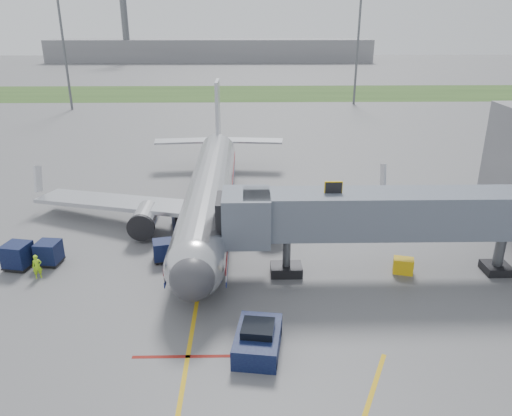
{
  "coord_description": "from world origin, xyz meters",
  "views": [
    {
      "loc": [
        3.25,
        -26.15,
        17.29
      ],
      "look_at": [
        3.95,
        9.71,
        3.2
      ],
      "focal_mm": 35.0,
      "sensor_mm": 36.0,
      "label": 1
    }
  ],
  "objects_px": {
    "airliner": "(210,191)",
    "pushback_tug": "(258,340)",
    "ramp_worker": "(37,267)",
    "belt_loader": "(180,224)"
  },
  "relations": [
    {
      "from": "airliner",
      "to": "pushback_tug",
      "type": "relative_size",
      "value": 8.52
    },
    {
      "from": "airliner",
      "to": "ramp_worker",
      "type": "height_order",
      "value": "airliner"
    },
    {
      "from": "pushback_tug",
      "to": "belt_loader",
      "type": "relative_size",
      "value": 1.1
    },
    {
      "from": "pushback_tug",
      "to": "airliner",
      "type": "bearing_deg",
      "value": 101.44
    },
    {
      "from": "ramp_worker",
      "to": "airliner",
      "type": "bearing_deg",
      "value": 17.61
    },
    {
      "from": "pushback_tug",
      "to": "ramp_worker",
      "type": "distance_m",
      "value": 17.27
    },
    {
      "from": "airliner",
      "to": "ramp_worker",
      "type": "bearing_deg",
      "value": -137.39
    },
    {
      "from": "airliner",
      "to": "ramp_worker",
      "type": "relative_size",
      "value": 20.63
    },
    {
      "from": "airliner",
      "to": "ramp_worker",
      "type": "xyz_separation_m",
      "value": [
        -11.34,
        -10.43,
        -1.78
      ]
    },
    {
      "from": "airliner",
      "to": "ramp_worker",
      "type": "distance_m",
      "value": 15.51
    }
  ]
}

